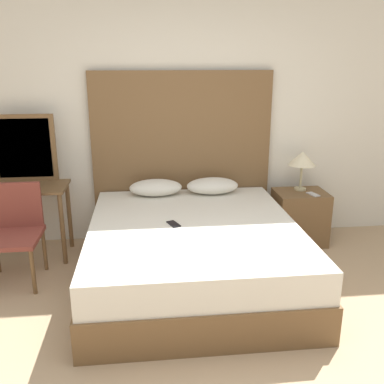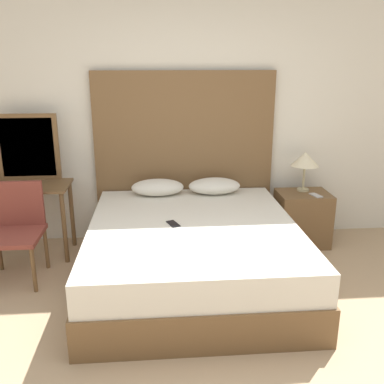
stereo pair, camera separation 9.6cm
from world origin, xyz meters
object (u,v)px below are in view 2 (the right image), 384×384
at_px(phone_on_bed, 173,224).
at_px(nightstand, 302,218).
at_px(table_lamp, 305,160).
at_px(phone_on_nightstand, 316,195).
at_px(bed, 193,253).
at_px(vanity_desk, 27,199).
at_px(chair, 15,225).

distance_m(phone_on_bed, nightstand, 1.63).
height_order(table_lamp, phone_on_nightstand, table_lamp).
distance_m(bed, vanity_desk, 1.76).
height_order(phone_on_bed, phone_on_nightstand, phone_on_nightstand).
xyz_separation_m(vanity_desk, chair, (0.00, -0.44, -0.10)).
xyz_separation_m(table_lamp, chair, (-2.83, -0.58, -0.41)).
height_order(nightstand, phone_on_nightstand, phone_on_nightstand).
relative_size(bed, phone_on_bed, 12.44).
distance_m(table_lamp, chair, 2.92).
bearing_deg(phone_on_bed, vanity_desk, 153.31).
height_order(table_lamp, chair, table_lamp).
xyz_separation_m(nightstand, table_lamp, (0.01, 0.08, 0.62)).
xyz_separation_m(phone_on_bed, chair, (-1.41, 0.27, -0.07)).
height_order(phone_on_bed, chair, chair).
distance_m(bed, chair, 1.61).
distance_m(phone_on_bed, table_lamp, 1.69).
distance_m(phone_on_nightstand, vanity_desk, 2.91).
bearing_deg(vanity_desk, phone_on_bed, -26.69).
relative_size(nightstand, phone_on_nightstand, 3.50).
distance_m(bed, phone_on_nightstand, 1.50).
xyz_separation_m(nightstand, phone_on_nightstand, (0.09, -0.11, 0.29)).
bearing_deg(phone_on_bed, table_lamp, 30.61).
xyz_separation_m(phone_on_bed, vanity_desk, (-1.41, 0.71, 0.03)).
bearing_deg(phone_on_bed, nightstand, 28.25).
bearing_deg(table_lamp, phone_on_bed, -149.39).
xyz_separation_m(bed, table_lamp, (1.25, 0.83, 0.63)).
bearing_deg(nightstand, chair, -170.12).
xyz_separation_m(bed, nightstand, (1.24, 0.75, 0.01)).
relative_size(table_lamp, chair, 0.48).
distance_m(phone_on_bed, phone_on_nightstand, 1.63).
relative_size(phone_on_nightstand, chair, 0.19).
bearing_deg(table_lamp, nightstand, -99.46).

